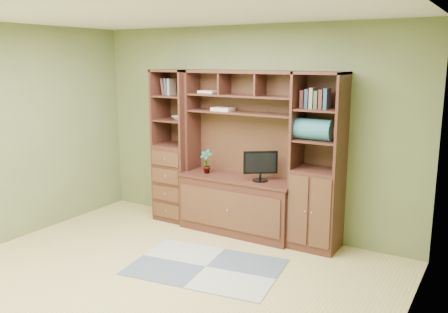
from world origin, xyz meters
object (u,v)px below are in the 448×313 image
Objects in this scene: right_tower at (318,162)px; monitor at (261,160)px; left_tower at (175,146)px; center_hutch at (238,154)px.

right_tower is 4.02× the size of monitor.
right_tower reaches higher than monitor.
right_tower is at bearing -30.78° from monitor.
left_tower is 4.02× the size of monitor.
center_hutch is 0.34m from monitor.
left_tower is 2.02m from right_tower.
center_hutch is at bearing 137.02° from monitor.
center_hutch is at bearing -177.77° from right_tower.
center_hutch is 1.00× the size of right_tower.
right_tower is (2.02, 0.00, 0.00)m from left_tower.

